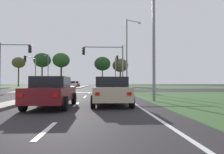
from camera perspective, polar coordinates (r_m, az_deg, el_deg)
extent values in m
plane|color=#282628|center=(32.14, -11.83, -3.72)|extent=(200.00, 200.00, 0.00)
cube|color=#385B2D|center=(59.89, 17.13, -2.65)|extent=(35.00, 35.00, 0.01)
cube|color=#ADA89E|center=(13.71, -24.21, -6.33)|extent=(1.20, 22.00, 0.14)
cube|color=gray|center=(56.96, -7.95, -2.70)|extent=(1.20, 36.00, 0.14)
cube|color=silver|center=(5.61, -18.30, -14.27)|extent=(0.14, 2.00, 0.01)
cube|color=silver|center=(11.43, -10.25, -7.75)|extent=(0.14, 2.00, 0.01)
cube|color=silver|center=(17.38, -7.74, -5.62)|extent=(0.14, 2.00, 0.01)
cube|color=silver|center=(23.35, -6.51, -4.57)|extent=(0.14, 2.00, 0.01)
cube|color=silver|center=(13.92, 4.98, -6.65)|extent=(0.14, 24.00, 0.01)
cube|color=silver|center=(24.79, -5.61, -4.40)|extent=(6.40, 0.50, 0.01)
cube|color=silver|center=(28.88, -26.14, -3.84)|extent=(0.70, 2.80, 0.01)
cube|color=silver|center=(28.45, -24.00, -3.90)|extent=(0.70, 2.80, 0.01)
cube|color=silver|center=(28.06, -21.81, -3.96)|extent=(0.70, 2.80, 0.01)
cube|color=silver|center=(27.71, -19.55, -4.01)|extent=(0.70, 2.80, 0.01)
cube|color=silver|center=(27.40, -17.24, -4.06)|extent=(0.70, 2.80, 0.01)
cube|color=silver|center=(27.14, -14.88, -4.10)|extent=(0.70, 2.80, 0.01)
cube|color=#BCAD8E|center=(11.04, -0.25, -4.55)|extent=(1.87, 4.33, 0.70)
cube|color=black|center=(10.87, -0.21, -1.39)|extent=(1.64, 1.99, 0.52)
cube|color=red|center=(8.84, -4.19, -4.84)|extent=(0.20, 0.04, 0.14)
cube|color=red|center=(8.93, 5.00, -4.81)|extent=(0.20, 0.04, 0.14)
cylinder|color=black|center=(12.43, -4.88, -5.81)|extent=(0.22, 0.64, 0.64)
cylinder|color=black|center=(12.51, 3.75, -5.78)|extent=(0.22, 0.64, 0.64)
cylinder|color=black|center=(9.68, -5.43, -7.03)|extent=(0.22, 0.64, 0.64)
cylinder|color=black|center=(9.78, 5.66, -6.97)|extent=(0.22, 0.64, 0.64)
cube|color=maroon|center=(10.51, -16.70, -4.65)|extent=(1.77, 4.45, 0.69)
cube|color=black|center=(10.35, -16.87, -1.35)|extent=(1.56, 2.05, 0.52)
cube|color=red|center=(8.57, -24.68, -4.83)|extent=(0.20, 0.04, 0.14)
cube|color=red|center=(8.17, -15.85, -5.08)|extent=(0.20, 0.04, 0.14)
cylinder|color=black|center=(12.13, -19.19, -5.84)|extent=(0.22, 0.64, 0.64)
cylinder|color=black|center=(11.76, -10.84, -6.03)|extent=(0.22, 0.64, 0.64)
cylinder|color=black|center=(9.44, -24.06, -7.04)|extent=(0.22, 0.64, 0.64)
cylinder|color=black|center=(8.96, -13.35, -7.44)|extent=(0.22, 0.64, 0.64)
cube|color=#A31919|center=(54.84, -10.43, -2.09)|extent=(1.82, 4.28, 0.72)
cube|color=black|center=(54.99, -10.41, -1.45)|extent=(1.60, 1.97, 0.52)
cube|color=red|center=(56.90, -9.46, -2.01)|extent=(0.20, 0.04, 0.14)
cube|color=red|center=(57.08, -10.84, -2.00)|extent=(0.20, 0.04, 0.14)
cylinder|color=black|center=(53.38, -9.65, -2.50)|extent=(0.22, 0.64, 0.64)
cylinder|color=black|center=(53.62, -11.59, -2.49)|extent=(0.22, 0.64, 0.64)
cylinder|color=black|center=(56.10, -9.33, -2.46)|extent=(0.22, 0.64, 0.64)
cylinder|color=black|center=(56.33, -11.17, -2.44)|extent=(0.22, 0.64, 0.64)
cube|color=silver|center=(49.68, -11.35, -2.18)|extent=(1.85, 4.52, 0.67)
cube|color=black|center=(49.83, -11.32, -1.49)|extent=(1.63, 2.08, 0.52)
cube|color=red|center=(51.85, -10.21, -2.08)|extent=(0.20, 0.04, 0.14)
cube|color=red|center=(52.04, -11.75, -2.07)|extent=(0.20, 0.04, 0.14)
cylinder|color=black|center=(48.13, -10.51, -2.61)|extent=(0.22, 0.64, 0.64)
cylinder|color=black|center=(48.40, -12.69, -2.59)|extent=(0.22, 0.64, 0.64)
cylinder|color=black|center=(51.00, -10.08, -2.55)|extent=(0.22, 0.64, 0.64)
cylinder|color=black|center=(51.26, -12.14, -2.53)|extent=(0.22, 0.64, 0.64)
cylinder|color=gray|center=(25.34, 3.08, 2.39)|extent=(0.18, 0.18, 5.96)
cylinder|color=gray|center=(25.53, -2.49, 8.54)|extent=(4.92, 0.12, 0.12)
cube|color=black|center=(25.54, -8.06, 7.35)|extent=(0.26, 0.32, 0.95)
sphere|color=red|center=(25.60, -8.42, 8.01)|extent=(0.20, 0.20, 0.20)
sphere|color=#3A2405|center=(25.56, -8.42, 7.35)|extent=(0.20, 0.20, 0.20)
sphere|color=black|center=(25.51, -8.42, 6.68)|extent=(0.20, 0.20, 0.20)
cylinder|color=gray|center=(40.37, -21.06, 0.98)|extent=(0.18, 0.18, 5.88)
cylinder|color=gray|center=(38.15, -22.23, 5.18)|extent=(0.12, 5.14, 0.12)
cube|color=black|center=(35.69, -23.60, 4.80)|extent=(0.32, 0.26, 0.95)
sphere|color=#360503|center=(35.58, -23.68, 5.31)|extent=(0.20, 0.20, 0.20)
sphere|color=#3A2405|center=(35.54, -23.69, 4.83)|extent=(0.20, 0.20, 0.20)
sphere|color=green|center=(35.51, -23.69, 4.35)|extent=(0.20, 0.20, 0.20)
cylinder|color=gray|center=(38.47, 1.00, 1.15)|extent=(0.18, 0.18, 6.09)
cylinder|color=gray|center=(36.48, 1.25, 5.70)|extent=(0.12, 4.48, 0.12)
cube|color=black|center=(34.20, 1.53, 5.30)|extent=(0.32, 0.26, 0.95)
sphere|color=#360503|center=(34.08, 1.55, 5.83)|extent=(0.20, 0.20, 0.20)
sphere|color=#3A2405|center=(34.04, 1.55, 5.33)|extent=(0.20, 0.20, 0.20)
sphere|color=green|center=(34.01, 1.55, 4.83)|extent=(0.20, 0.20, 0.20)
cylinder|color=gray|center=(28.15, -29.44, 2.40)|extent=(0.18, 0.18, 6.16)
cylinder|color=gray|center=(27.73, -25.99, 8.30)|extent=(3.60, 0.12, 0.12)
cube|color=black|center=(26.99, -22.45, 7.40)|extent=(0.26, 0.32, 0.95)
sphere|color=red|center=(26.99, -22.12, 8.04)|extent=(0.20, 0.20, 0.20)
sphere|color=#3A2405|center=(26.94, -22.13, 7.41)|extent=(0.20, 0.20, 0.20)
sphere|color=black|center=(26.90, -22.13, 6.78)|extent=(0.20, 0.20, 0.20)
cylinder|color=gray|center=(14.27, 11.83, 15.01)|extent=(0.20, 0.20, 10.61)
cylinder|color=gray|center=(28.20, 4.24, 6.27)|extent=(0.20, 0.20, 10.14)
cylinder|color=gray|center=(29.90, 6.11, 15.58)|extent=(2.08, 1.09, 0.10)
ellipsoid|color=#B2B2A8|center=(30.51, 7.92, 15.04)|extent=(0.56, 0.28, 0.20)
cylinder|color=gray|center=(52.26, -17.81, 1.75)|extent=(0.20, 0.20, 8.34)
cylinder|color=gray|center=(53.61, -18.18, 6.05)|extent=(1.30, 1.75, 0.10)
ellipsoid|color=#B2B2A8|center=(54.56, -18.57, 5.81)|extent=(0.56, 0.28, 0.20)
cylinder|color=gray|center=(69.10, -14.14, 1.98)|extent=(0.20, 0.20, 10.84)
cylinder|color=gray|center=(70.05, -14.96, 6.31)|extent=(2.19, 0.52, 0.10)
ellipsoid|color=#B2B2A8|center=(70.47, -15.79, 6.19)|extent=(0.56, 0.28, 0.20)
cylinder|color=#423323|center=(65.03, -25.18, 0.19)|extent=(0.37, 0.37, 6.06)
ellipsoid|color=#4C4728|center=(65.27, -25.13, 3.76)|extent=(3.75, 3.75, 3.19)
cylinder|color=#423323|center=(60.01, -19.38, 0.36)|extent=(0.38, 0.38, 6.26)
ellipsoid|color=#1E421E|center=(60.31, -19.34, 4.58)|extent=(4.77, 4.77, 4.05)
cylinder|color=#423323|center=(59.33, -14.36, 0.36)|extent=(0.43, 0.43, 6.31)
ellipsoid|color=#285123|center=(59.64, -14.33, 4.69)|extent=(4.89, 4.89, 4.16)
cylinder|color=#423323|center=(60.26, -2.78, -0.09)|extent=(0.31, 0.31, 5.52)
ellipsoid|color=#1E421E|center=(60.50, -2.77, 3.81)|extent=(4.92, 4.92, 4.18)
cylinder|color=#423323|center=(62.93, 2.39, -0.27)|extent=(0.46, 0.46, 5.26)
ellipsoid|color=#4C4728|center=(63.14, 2.39, 3.36)|extent=(4.95, 4.95, 4.21)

